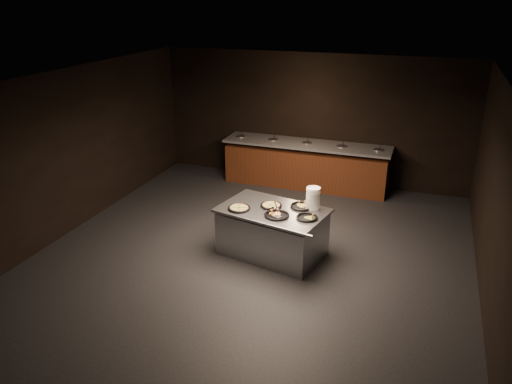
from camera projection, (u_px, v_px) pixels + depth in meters
room at (251, 177)px, 7.70m from camera, size 7.02×8.02×2.92m
salad_bar at (306, 168)px, 11.19m from camera, size 3.70×0.83×1.18m
serving_counter at (272, 232)px, 8.29m from camera, size 1.89×1.43×0.82m
plate_stack at (313, 198)px, 8.08m from camera, size 0.23×0.23×0.37m
pan_veggie_whole at (239, 208)px, 8.13m from camera, size 0.37×0.37×0.04m
pan_cheese_whole at (271, 205)px, 8.23m from camera, size 0.36×0.36×0.04m
pan_cheese_slices_a at (302, 206)px, 8.20m from camera, size 0.38×0.38×0.04m
pan_cheese_slices_b at (277, 215)px, 7.88m from camera, size 0.40×0.40×0.04m
pan_veggie_slices at (307, 217)px, 7.80m from camera, size 0.34×0.34×0.04m
server_left at (275, 207)px, 8.06m from camera, size 0.23×0.25×0.15m
server_right at (271, 211)px, 7.86m from camera, size 0.34×0.17×0.17m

